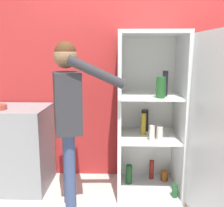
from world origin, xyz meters
TOP-DOWN VIEW (x-y plane):
  - wall_back at (0.00, 0.98)m, footprint 7.00×0.06m
  - refrigerator at (0.28, 0.52)m, footprint 0.80×1.28m
  - person at (-0.58, 0.25)m, footprint 0.69×0.51m
  - counter at (-1.23, 0.63)m, footprint 0.67×0.60m

SIDE VIEW (x-z plane):
  - counter at x=-1.23m, z-range 0.00..0.89m
  - refrigerator at x=0.28m, z-range -0.01..1.65m
  - person at x=-0.58m, z-range 0.21..1.77m
  - wall_back at x=0.00m, z-range 0.00..2.55m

